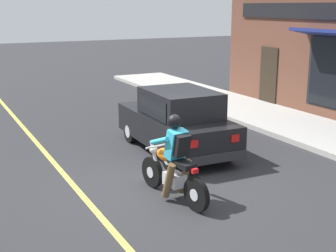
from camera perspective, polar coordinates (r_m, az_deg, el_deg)
name	(u,v)px	position (r m, az deg, el deg)	size (l,w,h in m)	color
ground_plane	(175,186)	(9.45, 0.83, -7.31)	(80.00, 80.00, 0.00)	#2B2B2D
sidewalk_curb	(283,121)	(14.76, 13.82, 0.56)	(2.60, 22.00, 0.14)	#ADAAA3
lane_stripe	(49,157)	(11.53, -14.30, -3.69)	(0.12, 19.80, 0.01)	#D1C64C
motorcycle_with_rider	(174,164)	(8.63, 0.70, -4.67)	(0.64, 2.02, 1.62)	black
car_hatchback	(177,122)	(11.40, 1.07, 0.54)	(1.76, 3.83, 1.57)	black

